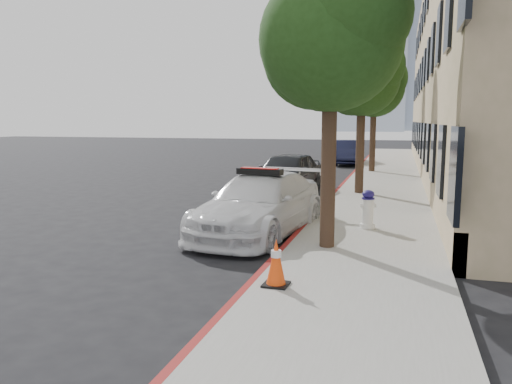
{
  "coord_description": "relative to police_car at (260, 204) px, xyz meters",
  "views": [
    {
      "loc": [
        4.27,
        -11.94,
        2.69
      ],
      "look_at": [
        0.99,
        -0.6,
        1.0
      ],
      "focal_mm": 35.0,
      "sensor_mm": 36.0,
      "label": 1
    }
  ],
  "objects": [
    {
      "name": "tree_far",
      "position": [
        1.83,
        14.65,
        3.66
      ],
      "size": [
        3.1,
        3.0,
        5.81
      ],
      "color": "black",
      "rests_on": "sidewalk"
    },
    {
      "name": "curb_strip",
      "position": [
        0.96,
        10.67,
        -0.65
      ],
      "size": [
        0.12,
        50.0,
        0.15
      ],
      "primitive_type": "cube",
      "color": "maroon",
      "rests_on": "ground"
    },
    {
      "name": "tree_near",
      "position": [
        1.83,
        -1.35,
        3.55
      ],
      "size": [
        2.92,
        2.82,
        5.62
      ],
      "color": "black",
      "rests_on": "sidewalk"
    },
    {
      "name": "tower_left",
      "position": [
        -5.1,
        120.67,
        29.28
      ],
      "size": [
        18.0,
        14.0,
        60.0
      ],
      "primitive_type": "cube",
      "color": "#9EA8B7",
      "rests_on": "ground"
    },
    {
      "name": "building",
      "position": [
        8.1,
        15.67,
        4.28
      ],
      "size": [
        8.0,
        36.0,
        10.0
      ],
      "primitive_type": "cube",
      "color": "tan",
      "rests_on": "ground"
    },
    {
      "name": "traffic_cone",
      "position": [
        1.39,
        -4.0,
        -0.21
      ],
      "size": [
        0.4,
        0.4,
        0.75
      ],
      "rotation": [
        0.0,
        0.0,
        -0.04
      ],
      "color": "black",
      "rests_on": "sidewalk"
    },
    {
      "name": "police_car",
      "position": [
        0.0,
        0.0,
        0.0
      ],
      "size": [
        2.65,
        5.19,
        1.59
      ],
      "rotation": [
        0.0,
        0.0,
        -0.13
      ],
      "color": "white",
      "rests_on": "ground"
    },
    {
      "name": "tower_right",
      "position": [
        7.9,
        135.67,
        21.28
      ],
      "size": [
        14.0,
        14.0,
        44.0
      ],
      "primitive_type": "cube",
      "color": "#9EA8B7",
      "rests_on": "ground"
    },
    {
      "name": "parked_car_mid",
      "position": [
        -0.84,
        6.74,
        0.05
      ],
      "size": [
        2.29,
        4.72,
        1.55
      ],
      "primitive_type": "imported",
      "rotation": [
        0.0,
        0.0,
        -0.1
      ],
      "color": "black",
      "rests_on": "ground"
    },
    {
      "name": "fire_hydrant",
      "position": [
        2.48,
        0.66,
        -0.13
      ],
      "size": [
        0.39,
        0.35,
        0.92
      ],
      "rotation": [
        0.0,
        0.0,
        0.31
      ],
      "color": "white",
      "rests_on": "sidewalk"
    },
    {
      "name": "ground",
      "position": [
        -1.1,
        0.67,
        -0.72
      ],
      "size": [
        120.0,
        120.0,
        0.0
      ],
      "primitive_type": "plane",
      "color": "black",
      "rests_on": "ground"
    },
    {
      "name": "parked_car_far",
      "position": [
        0.1,
        19.93,
        0.02
      ],
      "size": [
        1.92,
        4.61,
        1.48
      ],
      "primitive_type": "imported",
      "rotation": [
        0.0,
        0.0,
        0.08
      ],
      "color": "black",
      "rests_on": "ground"
    },
    {
      "name": "sidewalk",
      "position": [
        2.5,
        10.67,
        -0.65
      ],
      "size": [
        3.2,
        50.0,
        0.15
      ],
      "primitive_type": "cube",
      "color": "gray",
      "rests_on": "ground"
    },
    {
      "name": "tree_mid",
      "position": [
        1.83,
        6.65,
        3.44
      ],
      "size": [
        2.77,
        2.64,
        5.43
      ],
      "color": "black",
      "rests_on": "sidewalk"
    }
  ]
}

